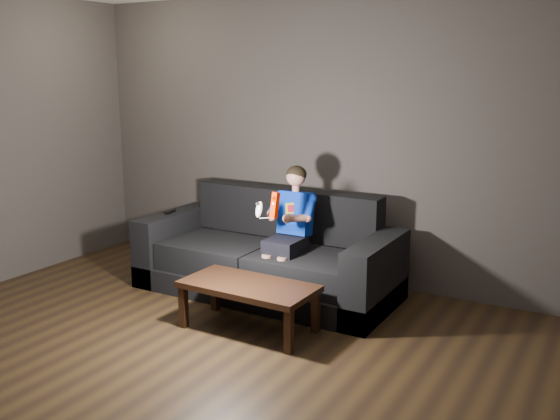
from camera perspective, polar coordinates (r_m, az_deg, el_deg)
The scene contains 8 objects.
floor at distance 4.34m, azimuth -12.36°, elevation -14.73°, with size 5.00×5.00×0.00m, color black.
back_wall at distance 5.98m, azimuth 3.29°, elevation 6.55°, with size 5.00×0.04×2.70m, color #413A38.
sofa at distance 5.67m, azimuth -1.08°, elevation -4.65°, with size 2.33×1.01×0.90m.
child at distance 5.37m, azimuth 0.94°, elevation -0.89°, with size 0.42×0.52×1.03m.
wii_remote_red at distance 4.95m, azimuth -0.48°, elevation 0.44°, with size 0.06×0.09×0.21m.
nunchuk_white at distance 5.04m, azimuth -1.92°, elevation 0.05°, with size 0.07×0.10×0.14m.
wii_remote_black at distance 6.11m, azimuth -10.00°, elevation -0.15°, with size 0.06×0.16×0.03m.
coffee_table at distance 4.85m, azimuth -2.88°, elevation -7.29°, with size 1.05×0.54×0.38m.
Camera 1 is at (2.65, -2.83, 1.96)m, focal length 40.00 mm.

